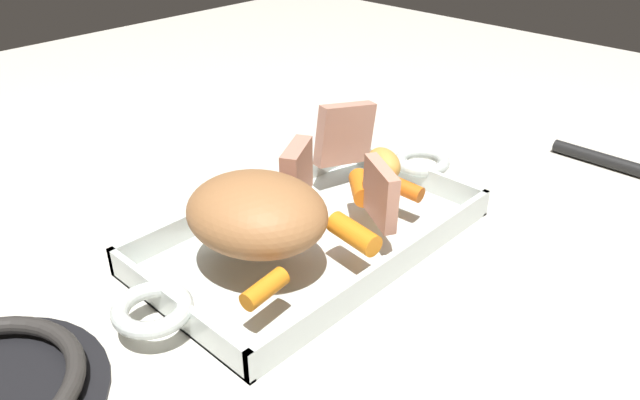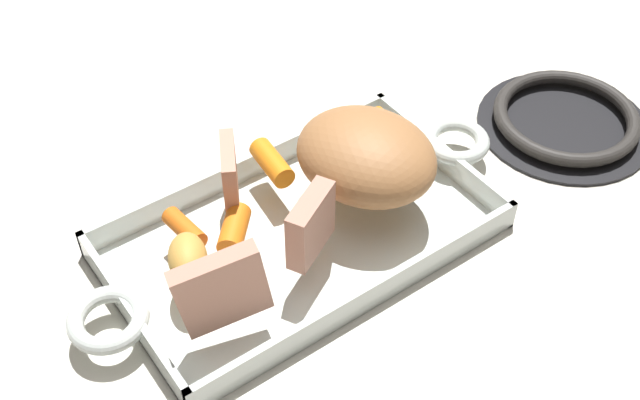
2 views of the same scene
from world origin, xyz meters
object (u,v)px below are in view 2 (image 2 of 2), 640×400
object	(u,v)px
baby_carrot_center_right	(365,122)
potato_whole	(187,258)
baby_carrot_center_left	(272,163)
pork_roast	(367,157)
roast_slice_thin	(311,225)
baby_carrot_southwest	(234,229)
roast_slice_outer	(221,290)
baby_carrot_southeast	(184,228)
stove_burner_rear	(565,120)
roasting_dish	(301,232)
roast_slice_thick	(230,175)

from	to	relation	value
baby_carrot_center_right	potato_whole	world-z (taller)	potato_whole
baby_carrot_center_right	baby_carrot_center_left	bearing A→B (deg)	179.40
pork_roast	roast_slice_thin	bearing A→B (deg)	-157.57
baby_carrot_southwest	potato_whole	size ratio (longest dim) A/B	0.91
roast_slice_thin	potato_whole	world-z (taller)	roast_slice_thin
roast_slice_outer	baby_carrot_southwest	size ratio (longest dim) A/B	1.52
baby_carrot_southwest	potato_whole	distance (m)	0.06
baby_carrot_center_right	pork_roast	bearing A→B (deg)	-126.78
baby_carrot_southeast	baby_carrot_southwest	bearing A→B (deg)	-39.93
baby_carrot_southeast	stove_burner_rear	size ratio (longest dim) A/B	0.26
roasting_dish	baby_carrot_center_left	size ratio (longest dim) A/B	8.30
baby_carrot_southeast	potato_whole	bearing A→B (deg)	-114.35
baby_carrot_center_right	baby_carrot_southwest	bearing A→B (deg)	-164.22
baby_carrot_center_left	roast_slice_outer	bearing A→B (deg)	-135.58
pork_roast	roast_slice_outer	bearing A→B (deg)	-163.02
roasting_dish	roast_slice_thin	bearing A→B (deg)	-111.34
roasting_dish	potato_whole	world-z (taller)	potato_whole
roast_slice_thick	roast_slice_thin	bearing A→B (deg)	-75.22
roast_slice_thin	baby_carrot_southeast	bearing A→B (deg)	136.59
pork_roast	roast_slice_thick	bearing A→B (deg)	153.79
roast_slice_thin	roast_slice_outer	bearing A→B (deg)	-168.19
pork_roast	baby_carrot_southwest	distance (m)	0.15
pork_roast	baby_carrot_center_left	bearing A→B (deg)	133.59
potato_whole	baby_carrot_center_right	bearing A→B (deg)	14.68
roast_slice_outer	baby_carrot_center_right	distance (m)	0.29
baby_carrot_center_right	potato_whole	xyz separation A→B (m)	(-0.25, -0.07, 0.01)
baby_carrot_southeast	baby_carrot_center_right	world-z (taller)	baby_carrot_southeast
pork_roast	baby_carrot_center_right	xyz separation A→B (m)	(0.05, 0.07, -0.03)
roasting_dish	potato_whole	bearing A→B (deg)	179.44
baby_carrot_southwest	pork_roast	bearing A→B (deg)	-5.14
roasting_dish	baby_carrot_southwest	world-z (taller)	baby_carrot_southwest
baby_carrot_center_right	potato_whole	distance (m)	0.26
roasting_dish	baby_carrot_southeast	size ratio (longest dim) A/B	9.44
baby_carrot_southwest	roast_slice_thick	bearing A→B (deg)	61.62
baby_carrot_southeast	baby_carrot_center_left	bearing A→B (deg)	12.99
baby_carrot_center_right	baby_carrot_southwest	xyz separation A→B (m)	(-0.20, -0.06, 0.00)
roast_slice_outer	baby_carrot_center_right	xyz separation A→B (m)	(0.25, 0.13, -0.03)
baby_carrot_southeast	roasting_dish	bearing A→B (deg)	-22.06
roast_slice_thin	baby_carrot_center_right	xyz separation A→B (m)	(0.15, 0.11, -0.02)
roasting_dish	pork_roast	world-z (taller)	pork_roast
roast_slice_outer	pork_roast	bearing A→B (deg)	16.98
pork_roast	baby_carrot_southwest	xyz separation A→B (m)	(-0.15, 0.01, -0.02)
roasting_dish	baby_carrot_center_right	distance (m)	0.15
baby_carrot_southeast	stove_burner_rear	xyz separation A→B (m)	(0.45, -0.07, -0.03)
roast_slice_thin	stove_burner_rear	bearing A→B (deg)	1.53
roasting_dish	stove_burner_rear	bearing A→B (deg)	-5.14
roast_slice_outer	roasting_dish	bearing A→B (deg)	27.30
pork_roast	baby_carrot_southwest	size ratio (longest dim) A/B	2.87
baby_carrot_center_right	roasting_dish	bearing A→B (deg)	-152.72
pork_roast	roast_slice_thick	xyz separation A→B (m)	(-0.12, 0.06, -0.00)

